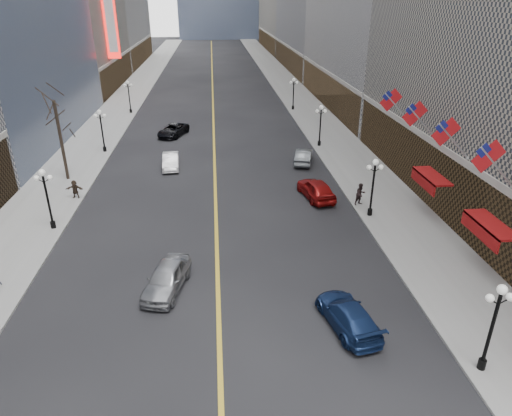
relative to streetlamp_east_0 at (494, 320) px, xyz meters
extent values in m
cube|color=gray|center=(2.20, 56.00, -2.83)|extent=(6.00, 230.00, 0.15)
cube|color=gray|center=(-25.80, 56.00, -2.83)|extent=(6.00, 230.00, 0.15)
cube|color=gold|center=(-11.80, 66.00, -2.89)|extent=(0.25, 200.00, 0.02)
cube|color=#46372F|center=(6.60, 15.00, -0.30)|extent=(2.80, 41.00, 5.00)
cube|color=#46372F|center=(6.60, 54.00, -0.30)|extent=(2.80, 35.00, 5.00)
cube|color=#46372F|center=(6.60, 92.00, -0.30)|extent=(2.80, 39.00, 5.00)
cube|color=#46372F|center=(6.60, 135.00, -0.30)|extent=(2.80, 45.00, 5.00)
cube|color=#46372F|center=(-30.20, 73.00, -0.30)|extent=(2.80, 29.00, 5.00)
cube|color=#46372F|center=(-30.20, 107.00, -0.30)|extent=(2.80, 37.00, 5.00)
cylinder|color=black|center=(0.00, 0.00, -2.50)|extent=(0.36, 0.36, 0.50)
cylinder|color=black|center=(0.00, 0.00, -0.75)|extent=(0.16, 0.16, 4.00)
sphere|color=white|center=(0.00, 0.00, 1.55)|extent=(0.44, 0.44, 0.44)
sphere|color=white|center=(-0.45, 0.00, 1.15)|extent=(0.36, 0.36, 0.36)
sphere|color=white|center=(0.45, 0.00, 1.15)|extent=(0.36, 0.36, 0.36)
cylinder|color=black|center=(0.00, 16.00, -2.50)|extent=(0.36, 0.36, 0.50)
cylinder|color=black|center=(0.00, 16.00, -0.75)|extent=(0.16, 0.16, 4.00)
sphere|color=white|center=(0.00, 16.00, 1.55)|extent=(0.44, 0.44, 0.44)
sphere|color=white|center=(-0.45, 16.00, 1.15)|extent=(0.36, 0.36, 0.36)
sphere|color=white|center=(0.45, 16.00, 1.15)|extent=(0.36, 0.36, 0.36)
cylinder|color=black|center=(0.00, 34.00, -2.50)|extent=(0.36, 0.36, 0.50)
cylinder|color=black|center=(0.00, 34.00, -0.75)|extent=(0.16, 0.16, 4.00)
sphere|color=white|center=(0.00, 34.00, 1.55)|extent=(0.44, 0.44, 0.44)
sphere|color=white|center=(-0.45, 34.00, 1.15)|extent=(0.36, 0.36, 0.36)
sphere|color=white|center=(0.45, 34.00, 1.15)|extent=(0.36, 0.36, 0.36)
cylinder|color=black|center=(0.00, 52.00, -2.50)|extent=(0.36, 0.36, 0.50)
cylinder|color=black|center=(0.00, 52.00, -0.75)|extent=(0.16, 0.16, 4.00)
sphere|color=white|center=(0.00, 52.00, 1.55)|extent=(0.44, 0.44, 0.44)
sphere|color=white|center=(-0.45, 52.00, 1.15)|extent=(0.36, 0.36, 0.36)
sphere|color=white|center=(0.45, 52.00, 1.15)|extent=(0.36, 0.36, 0.36)
cylinder|color=black|center=(-23.60, 16.00, -2.50)|extent=(0.36, 0.36, 0.50)
cylinder|color=black|center=(-23.60, 16.00, -0.75)|extent=(0.16, 0.16, 4.00)
sphere|color=white|center=(-23.60, 16.00, 1.55)|extent=(0.44, 0.44, 0.44)
sphere|color=white|center=(-24.05, 16.00, 1.15)|extent=(0.36, 0.36, 0.36)
sphere|color=white|center=(-23.15, 16.00, 1.15)|extent=(0.36, 0.36, 0.36)
cylinder|color=black|center=(-23.60, 34.00, -2.50)|extent=(0.36, 0.36, 0.50)
cylinder|color=black|center=(-23.60, 34.00, -0.75)|extent=(0.16, 0.16, 4.00)
sphere|color=white|center=(-23.60, 34.00, 1.55)|extent=(0.44, 0.44, 0.44)
sphere|color=white|center=(-24.05, 34.00, 1.15)|extent=(0.36, 0.36, 0.36)
sphere|color=white|center=(-23.15, 34.00, 1.15)|extent=(0.36, 0.36, 0.36)
cylinder|color=black|center=(-23.60, 52.00, -2.50)|extent=(0.36, 0.36, 0.50)
cylinder|color=black|center=(-23.60, 52.00, -0.75)|extent=(0.16, 0.16, 4.00)
sphere|color=white|center=(-23.60, 52.00, 1.55)|extent=(0.44, 0.44, 0.44)
sphere|color=white|center=(-24.05, 52.00, 1.15)|extent=(0.36, 0.36, 0.36)
sphere|color=white|center=(-23.15, 52.00, 1.15)|extent=(0.36, 0.36, 0.36)
cylinder|color=#B2B2B7|center=(4.00, 8.00, 3.90)|extent=(2.49, 0.12, 2.49)
cube|color=red|center=(3.35, 8.00, 4.55)|extent=(1.94, 0.04, 1.94)
cube|color=navy|center=(3.00, 8.00, 4.90)|extent=(0.88, 0.06, 0.88)
cylinder|color=#B2B2B7|center=(4.00, 13.00, 3.90)|extent=(2.49, 0.12, 2.49)
cube|color=red|center=(3.35, 13.00, 4.55)|extent=(1.94, 0.04, 1.94)
cube|color=navy|center=(3.00, 13.00, 4.90)|extent=(0.88, 0.06, 0.88)
cylinder|color=#B2B2B7|center=(4.00, 18.00, 3.90)|extent=(2.49, 0.12, 2.49)
cube|color=red|center=(3.35, 18.00, 4.55)|extent=(1.94, 0.04, 1.94)
cube|color=navy|center=(3.00, 18.00, 4.90)|extent=(0.88, 0.06, 0.88)
cylinder|color=#B2B2B7|center=(4.00, 23.00, 3.90)|extent=(2.49, 0.12, 2.49)
cube|color=red|center=(3.35, 23.00, 4.55)|extent=(1.94, 0.04, 1.94)
cube|color=navy|center=(3.00, 23.00, 4.90)|extent=(0.88, 0.06, 0.88)
cube|color=maroon|center=(4.50, 8.00, 0.30)|extent=(1.40, 4.00, 0.15)
cube|color=maroon|center=(3.85, 8.00, -0.10)|extent=(0.10, 4.00, 0.90)
cube|color=maroon|center=(4.50, 16.00, 0.30)|extent=(1.40, 4.00, 0.15)
cube|color=maroon|center=(3.85, 16.00, -0.10)|extent=(0.10, 4.00, 0.90)
cube|color=red|center=(-27.70, 66.00, 9.10)|extent=(2.00, 0.50, 12.00)
cube|color=white|center=(-27.65, 66.00, 9.10)|extent=(1.40, 0.55, 10.00)
cylinder|color=#2D231C|center=(-25.30, 26.00, 0.85)|extent=(0.28, 0.28, 7.20)
imported|color=gray|center=(-14.71, 7.68, -2.10)|extent=(2.99, 5.02, 1.60)
imported|color=white|center=(-16.09, 28.49, -2.19)|extent=(1.74, 4.37, 1.41)
imported|color=black|center=(-16.67, 39.91, -2.19)|extent=(4.04, 5.59, 1.41)
imported|color=navy|center=(-5.21, 3.58, -2.20)|extent=(2.89, 5.11, 1.40)
imported|color=maroon|center=(-3.40, 19.90, -2.07)|extent=(2.82, 5.16, 1.66)
imported|color=#515559|center=(-2.80, 28.66, -2.17)|extent=(2.66, 4.71, 1.47)
imported|color=black|center=(-0.20, 17.95, -1.84)|extent=(1.00, 0.79, 1.82)
imported|color=black|center=(-23.40, 21.46, -1.98)|extent=(1.46, 0.55, 1.54)
camera|label=1|loc=(-11.60, -14.66, 12.61)|focal=32.00mm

